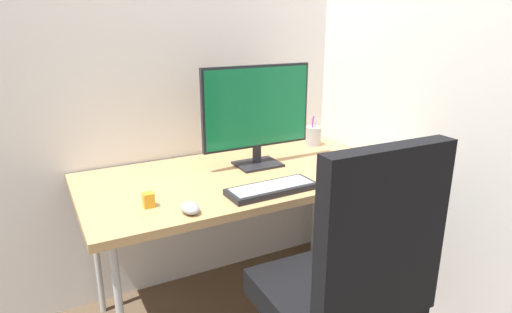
# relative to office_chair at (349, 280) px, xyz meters

# --- Properties ---
(ground_plane) EXTENTS (8.00, 8.00, 0.00)m
(ground_plane) POSITION_rel_office_chair_xyz_m (-0.07, 0.71, -0.54)
(ground_plane) COLOR brown
(wall_back) EXTENTS (2.41, 0.04, 2.80)m
(wall_back) POSITION_rel_office_chair_xyz_m (-0.07, 1.12, 0.86)
(wall_back) COLOR white
(wall_back) RESTS_ON ground_plane
(wall_side_right) EXTENTS (0.04, 1.70, 2.80)m
(wall_side_right) POSITION_rel_office_chair_xyz_m (0.69, 0.58, 0.86)
(wall_side_right) COLOR white
(wall_side_right) RESTS_ON ground_plane
(desk) EXTENTS (1.47, 0.76, 0.73)m
(desk) POSITION_rel_office_chair_xyz_m (-0.07, 0.71, 0.15)
(desk) COLOR tan
(desk) RESTS_ON ground_plane
(office_chair) EXTENTS (0.60, 0.62, 1.07)m
(office_chair) POSITION_rel_office_chair_xyz_m (0.00, 0.00, 0.00)
(office_chair) COLOR black
(office_chair) RESTS_ON ground_plane
(monitor) EXTENTS (0.57, 0.17, 0.49)m
(monitor) POSITION_rel_office_chair_xyz_m (0.05, 0.79, 0.46)
(monitor) COLOR black
(monitor) RESTS_ON desk
(keyboard) EXTENTS (0.39, 0.15, 0.03)m
(keyboard) POSITION_rel_office_chair_xyz_m (-0.06, 0.45, 0.20)
(keyboard) COLOR black
(keyboard) RESTS_ON desk
(mouse) EXTENTS (0.07, 0.10, 0.04)m
(mouse) POSITION_rel_office_chair_xyz_m (-0.43, 0.41, 0.21)
(mouse) COLOR #9EA0A5
(mouse) RESTS_ON desk
(pen_holder) EXTENTS (0.09, 0.09, 0.17)m
(pen_holder) POSITION_rel_office_chair_xyz_m (0.51, 0.96, 0.24)
(pen_holder) COLOR #B2B5BA
(pen_holder) RESTS_ON desk
(notebook) EXTENTS (0.17, 0.25, 0.03)m
(notebook) POSITION_rel_office_chair_xyz_m (0.48, 0.52, 0.20)
(notebook) COLOR silver
(notebook) RESTS_ON desk
(desk_clamp_accessory) EXTENTS (0.04, 0.04, 0.06)m
(desk_clamp_accessory) POSITION_rel_office_chair_xyz_m (-0.56, 0.54, 0.21)
(desk_clamp_accessory) COLOR orange
(desk_clamp_accessory) RESTS_ON desk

